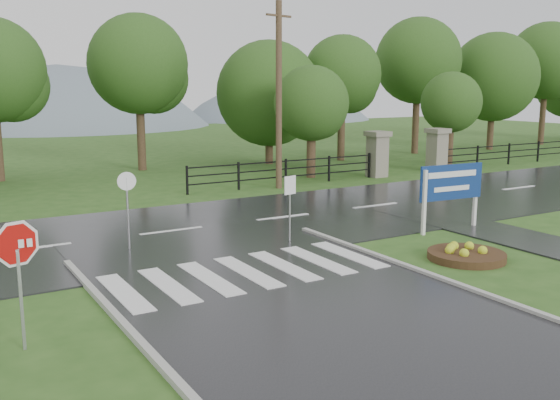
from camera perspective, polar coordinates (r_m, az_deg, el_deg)
ground at (r=11.12m, az=9.46°, el=-13.25°), size 120.00×120.00×0.00m
main_road at (r=19.44m, az=-9.89°, el=-2.92°), size 90.00×8.00×0.04m
walkway at (r=19.67m, az=21.01°, el=-3.32°), size 2.20×11.00×0.04m
crosswalk at (r=15.01m, az=-2.99°, el=-6.55°), size 6.50×2.80×0.02m
pillar_west at (r=30.98m, az=8.89°, el=4.27°), size 1.00×1.00×2.24m
pillar_east at (r=33.66m, az=14.16°, el=4.56°), size 1.00×1.00×2.24m
fence_west at (r=28.00m, az=0.53°, el=2.81°), size 9.58×0.08×1.20m
hills at (r=76.09m, az=-22.06°, el=-5.56°), size 102.00×48.00×48.00m
treeline at (r=32.93m, az=-17.02°, el=2.23°), size 83.20×5.20×10.00m
stop_sign at (r=11.26m, az=-22.88°, el=-4.60°), size 1.02×0.34×2.39m
estate_billboard at (r=19.78m, az=15.39°, el=1.30°), size 2.37×0.23×2.07m
flower_bed at (r=16.88m, az=16.69°, el=-4.74°), size 1.99×1.99×0.40m
reg_sign_small at (r=17.60m, az=0.92°, el=0.46°), size 0.42×0.12×1.94m
reg_sign_round at (r=17.30m, az=-13.78°, el=-0.07°), size 0.50×0.10×2.16m
utility_pole_east at (r=26.99m, az=-0.11°, el=9.57°), size 1.39×0.41×7.93m
entrance_tree_left at (r=30.29m, az=2.90°, el=8.77°), size 3.62×3.62×5.41m
entrance_tree_right at (r=36.29m, az=15.39°, el=8.57°), size 3.36×3.36×5.20m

